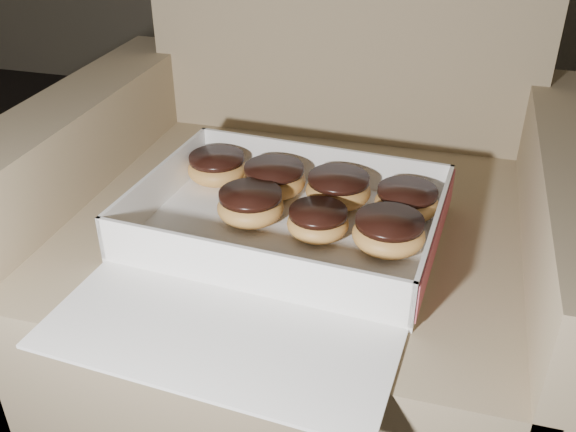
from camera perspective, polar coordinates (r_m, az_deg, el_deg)
The scene contains 12 objects.
armchair at distance 1.11m, azimuth 1.82°, elevation -3.41°, with size 0.89×0.75×0.93m.
bakery_box at distance 0.89m, azimuth -0.76°, elevation -2.19°, with size 0.46×0.52×0.07m.
donut_a at distance 0.96m, azimuth 10.49°, elevation 1.26°, with size 0.09×0.09×0.05m.
donut_b at distance 0.98m, azimuth 4.48°, elevation 2.38°, with size 0.10×0.10×0.05m.
donut_c at distance 0.88m, azimuth 8.94°, elevation -1.48°, with size 0.10×0.10×0.05m.
donut_d at distance 0.90m, azimuth 2.67°, elevation -0.53°, with size 0.09×0.09×0.04m.
donut_e at distance 1.05m, azimuth -6.31°, elevation 4.29°, with size 0.10×0.10×0.05m.
donut_f at distance 1.01m, azimuth -1.25°, elevation 3.28°, with size 0.10×0.10×0.05m.
donut_g at distance 0.94m, azimuth -3.35°, elevation 0.94°, with size 0.10×0.10×0.05m.
crumb_a at distance 0.94m, azimuth -3.69°, elevation -0.83°, with size 0.01×0.01×0.00m, color black.
crumb_b at distance 0.88m, azimuth -3.65°, elevation -2.92°, with size 0.01×0.01×0.00m, color black.
crumb_c at distance 0.83m, azimuth 1.13°, elevation -5.28°, with size 0.01×0.01×0.00m, color black.
Camera 1 is at (1.03, -0.12, 0.92)m, focal length 40.00 mm.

